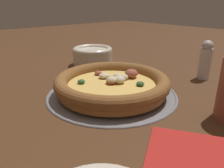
# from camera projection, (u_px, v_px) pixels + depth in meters

# --- Properties ---
(ground_plane) EXTENTS (3.00, 3.00, 0.00)m
(ground_plane) POSITION_uv_depth(u_px,v_px,m) (112.00, 94.00, 0.51)
(ground_plane) COLOR #4C2D19
(pizza_tray) EXTENTS (0.30, 0.30, 0.01)m
(pizza_tray) POSITION_uv_depth(u_px,v_px,m) (112.00, 93.00, 0.51)
(pizza_tray) COLOR gray
(pizza_tray) RESTS_ON ground_plane
(pizza) EXTENTS (0.27, 0.27, 0.04)m
(pizza) POSITION_uv_depth(u_px,v_px,m) (112.00, 84.00, 0.51)
(pizza) COLOR #A86B33
(pizza) RESTS_ON pizza_tray
(bowl_near) EXTENTS (0.13, 0.13, 0.06)m
(bowl_near) POSITION_uv_depth(u_px,v_px,m) (93.00, 55.00, 0.74)
(bowl_near) COLOR beige
(bowl_near) RESTS_ON ground_plane
(napkin) EXTENTS (0.17, 0.17, 0.01)m
(napkin) POSITION_uv_depth(u_px,v_px,m) (192.00, 156.00, 0.30)
(napkin) COLOR #B2231E
(napkin) RESTS_ON ground_plane
(fork) EXTENTS (0.04, 0.18, 0.00)m
(fork) POSITION_uv_depth(u_px,v_px,m) (210.00, 164.00, 0.29)
(fork) COLOR #B7B7BC
(fork) RESTS_ON ground_plane
(pepper_shaker) EXTENTS (0.03, 0.03, 0.11)m
(pepper_shaker) POSITION_uv_depth(u_px,v_px,m) (205.00, 60.00, 0.60)
(pepper_shaker) COLOR silver
(pepper_shaker) RESTS_ON ground_plane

